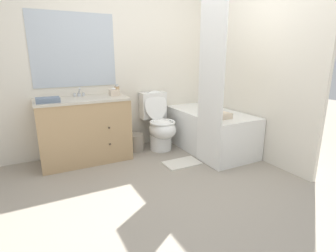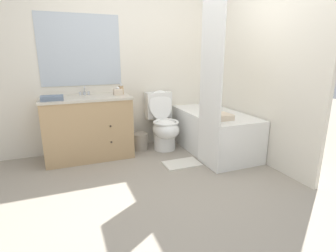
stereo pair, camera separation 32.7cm
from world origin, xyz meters
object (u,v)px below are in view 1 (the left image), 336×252
object	(u,v)px
sink_faucet	(79,94)
wastebasket	(136,142)
bath_mat	(182,163)
toilet	(159,125)
hand_towel_folded	(48,100)
tissue_box	(114,92)
vanity_cabinet	(84,129)
bath_towel_folded	(217,116)
bathtub	(209,130)
soap_dispenser	(117,90)

from	to	relation	value
sink_faucet	wastebasket	size ratio (longest dim) A/B	0.58
wastebasket	bath_mat	distance (m)	0.82
sink_faucet	toilet	bearing A→B (deg)	-12.16
toilet	hand_towel_folded	size ratio (longest dim) A/B	3.35
toilet	tissue_box	world-z (taller)	tissue_box
vanity_cabinet	bath_towel_folded	world-z (taller)	vanity_cabinet
bathtub	hand_towel_folded	xyz separation A→B (m)	(-2.09, 0.29, 0.57)
vanity_cabinet	toilet	distance (m)	1.06
toilet	tissue_box	bearing A→B (deg)	173.11
sink_faucet	tissue_box	distance (m)	0.45
toilet	soap_dispenser	size ratio (longest dim) A/B	5.83
wastebasket	sink_faucet	bearing A→B (deg)	168.58
bath_towel_folded	bathtub	bearing A→B (deg)	65.98
bath_towel_folded	bath_mat	xyz separation A→B (m)	(-0.47, 0.09, -0.60)
bathtub	wastebasket	xyz separation A→B (m)	(-0.98, 0.45, -0.17)
sink_faucet	wastebasket	world-z (taller)	sink_faucet
wastebasket	soap_dispenser	bearing A→B (deg)	173.60
wastebasket	hand_towel_folded	distance (m)	1.34
bathtub	soap_dispenser	bearing A→B (deg)	158.57
sink_faucet	tissue_box	world-z (taller)	sink_faucet
hand_towel_folded	bath_mat	size ratio (longest dim) A/B	0.56
bath_mat	hand_towel_folded	bearing A→B (deg)	158.38
toilet	bathtub	size ratio (longest dim) A/B	0.61
bath_towel_folded	bath_mat	world-z (taller)	bath_towel_folded
sink_faucet	wastebasket	distance (m)	1.04
wastebasket	bath_towel_folded	bearing A→B (deg)	-45.28
sink_faucet	bath_towel_folded	world-z (taller)	sink_faucet
toilet	bath_towel_folded	size ratio (longest dim) A/B	2.86
sink_faucet	wastebasket	xyz separation A→B (m)	(0.71, -0.14, -0.74)
soap_dispenser	bath_mat	xyz separation A→B (m)	(0.58, -0.76, -0.89)
soap_dispenser	hand_towel_folded	bearing A→B (deg)	-167.99
tissue_box	bathtub	bearing A→B (deg)	-19.29
toilet	hand_towel_folded	bearing A→B (deg)	-177.03
tissue_box	bath_mat	distance (m)	1.30
bathtub	bath_mat	xyz separation A→B (m)	(-0.63, -0.29, -0.28)
bathtub	tissue_box	xyz separation A→B (m)	(-1.27, 0.44, 0.58)
tissue_box	bath_towel_folded	world-z (taller)	tissue_box
bath_towel_folded	bath_mat	size ratio (longest dim) A/B	0.65
toilet	soap_dispenser	xyz separation A→B (m)	(-0.58, 0.11, 0.53)
hand_towel_folded	bath_mat	xyz separation A→B (m)	(1.46, -0.58, -0.85)
toilet	hand_towel_folded	distance (m)	1.54
sink_faucet	soap_dispenser	world-z (taller)	soap_dispenser
wastebasket	tissue_box	bearing A→B (deg)	-178.41
tissue_box	soap_dispenser	size ratio (longest dim) A/B	0.79
tissue_box	hand_towel_folded	xyz separation A→B (m)	(-0.82, -0.15, -0.01)
bathtub	wastebasket	distance (m)	1.10
tissue_box	hand_towel_folded	size ratio (longest dim) A/B	0.45
soap_dispenser	bath_towel_folded	xyz separation A→B (m)	(1.05, -0.85, -0.29)
bath_towel_folded	soap_dispenser	bearing A→B (deg)	140.98
bathtub	bath_mat	size ratio (longest dim) A/B	3.06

